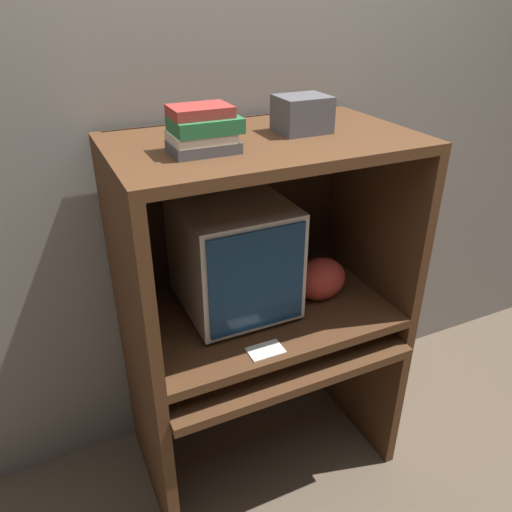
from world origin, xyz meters
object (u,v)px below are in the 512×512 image
(book_stack, at_px, (203,130))
(storage_box, at_px, (302,114))
(crt_monitor, at_px, (233,255))
(mouse, at_px, (334,333))
(keyboard, at_px, (268,357))
(snack_bag, at_px, (320,279))

(book_stack, height_order, storage_box, book_stack)
(crt_monitor, bearing_deg, storage_box, -11.35)
(mouse, bearing_deg, book_stack, 171.08)
(crt_monitor, relative_size, book_stack, 2.12)
(keyboard, xyz_separation_m, snack_bag, (0.29, 0.13, 0.18))
(book_stack, relative_size, storage_box, 1.21)
(keyboard, height_order, book_stack, book_stack)
(mouse, height_order, snack_bag, snack_bag)
(snack_bag, distance_m, storage_box, 0.64)
(keyboard, height_order, storage_box, storage_box)
(mouse, bearing_deg, keyboard, -176.76)
(crt_monitor, xyz_separation_m, mouse, (0.33, -0.20, -0.32))
(snack_bag, xyz_separation_m, book_stack, (-0.47, -0.04, 0.64))
(book_stack, xyz_separation_m, storage_box, (0.38, 0.08, -0.01))
(storage_box, bearing_deg, book_stack, -167.59)
(keyboard, xyz_separation_m, mouse, (0.30, 0.02, 0.00))
(snack_bag, bearing_deg, mouse, -87.03)
(crt_monitor, xyz_separation_m, book_stack, (-0.14, -0.13, 0.50))
(crt_monitor, height_order, keyboard, crt_monitor)
(mouse, bearing_deg, storage_box, 121.55)
(crt_monitor, bearing_deg, mouse, -31.46)
(crt_monitor, bearing_deg, snack_bag, -15.07)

